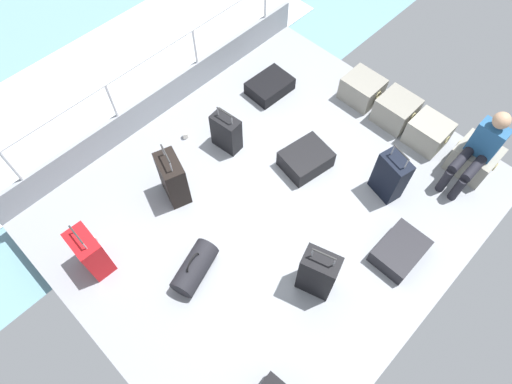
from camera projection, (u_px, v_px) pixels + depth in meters
The scene contains 19 objects.
ground_plane at pixel (274, 202), 5.58m from camera, with size 4.40×5.20×0.06m, color gray.
gunwale_port at pixel (162, 99), 6.14m from camera, with size 0.06×5.20×0.45m, color gray.
railing_port at pixel (154, 69), 5.67m from camera, with size 0.04×4.20×1.02m.
sea_wake at pixel (113, 77), 7.14m from camera, with size 12.00×12.00×0.01m.
cargo_crate_0 at pixel (362, 89), 6.30m from camera, with size 0.55×0.46×0.37m.
cargo_crate_1 at pixel (396, 110), 6.07m from camera, with size 0.52×0.47×0.40m.
cargo_crate_2 at pixel (428, 133), 5.88m from camera, with size 0.53×0.44×0.38m.
cargo_crate_3 at pixel (474, 159), 5.65m from camera, with size 0.54×0.49×0.40m.
passenger_seated at pixel (479, 149), 5.25m from camera, with size 0.34×0.66×1.10m.
suitcase_0 at pixel (270, 86), 6.44m from camera, with size 0.48×0.64×0.20m.
suitcase_1 at pixel (173, 179), 5.32m from camera, with size 0.49×0.37×0.87m.
suitcase_2 at pixel (90, 252), 4.85m from camera, with size 0.43×0.27×0.78m.
suitcase_3 at pixel (400, 251), 5.08m from camera, with size 0.46×0.63×0.22m.
suitcase_4 at pixel (318, 273), 4.68m from camera, with size 0.45×0.36×0.88m.
suitcase_5 at pixel (226, 133), 5.78m from camera, with size 0.41×0.25×0.68m.
suitcase_6 at pixel (306, 159), 5.73m from camera, with size 0.58×0.67×0.26m.
suitcase_7 at pixel (390, 176), 5.35m from camera, with size 0.43×0.31×0.83m.
duffel_bag at pixel (195, 268), 4.94m from camera, with size 0.46×0.67×0.42m.
paper_cup at pixel (186, 135), 6.04m from camera, with size 0.08×0.08×0.10m, color white.
Camera 1 is at (1.78, -2.13, 4.82)m, focal length 30.71 mm.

